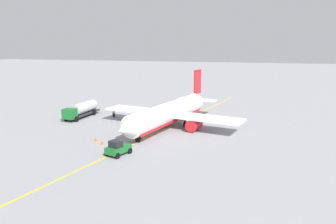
{
  "coord_description": "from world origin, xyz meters",
  "views": [
    {
      "loc": [
        57.78,
        14.45,
        15.8
      ],
      "look_at": [
        0.0,
        0.0,
        3.0
      ],
      "focal_mm": 35.27,
      "sensor_mm": 36.0,
      "label": 1
    }
  ],
  "objects_px": {
    "refueling_worker": "(114,113)",
    "safety_cone_wingtip": "(102,142)",
    "fuel_tanker": "(81,109)",
    "safety_cone_nose": "(96,139)",
    "airplane": "(169,113)",
    "pushback_tug": "(118,148)"
  },
  "relations": [
    {
      "from": "refueling_worker",
      "to": "safety_cone_wingtip",
      "type": "relative_size",
      "value": 2.62
    },
    {
      "from": "fuel_tanker",
      "to": "safety_cone_nose",
      "type": "distance_m",
      "value": 18.2
    },
    {
      "from": "safety_cone_nose",
      "to": "safety_cone_wingtip",
      "type": "distance_m",
      "value": 2.22
    },
    {
      "from": "safety_cone_wingtip",
      "to": "refueling_worker",
      "type": "bearing_deg",
      "value": -162.26
    },
    {
      "from": "airplane",
      "to": "safety_cone_wingtip",
      "type": "xyz_separation_m",
      "value": [
        12.81,
        -7.68,
        -2.38
      ]
    },
    {
      "from": "airplane",
      "to": "pushback_tug",
      "type": "distance_m",
      "value": 17.21
    },
    {
      "from": "pushback_tug",
      "to": "safety_cone_nose",
      "type": "distance_m",
      "value": 8.11
    },
    {
      "from": "airplane",
      "to": "pushback_tug",
      "type": "bearing_deg",
      "value": -11.33
    },
    {
      "from": "airplane",
      "to": "refueling_worker",
      "type": "distance_m",
      "value": 14.62
    },
    {
      "from": "refueling_worker",
      "to": "safety_cone_wingtip",
      "type": "bearing_deg",
      "value": 17.74
    },
    {
      "from": "airplane",
      "to": "safety_cone_nose",
      "type": "xyz_separation_m",
      "value": [
        11.45,
        -9.43,
        -2.39
      ]
    },
    {
      "from": "safety_cone_nose",
      "to": "airplane",
      "type": "bearing_deg",
      "value": 140.53
    },
    {
      "from": "safety_cone_wingtip",
      "to": "safety_cone_nose",
      "type": "bearing_deg",
      "value": -127.67
    },
    {
      "from": "fuel_tanker",
      "to": "pushback_tug",
      "type": "height_order",
      "value": "fuel_tanker"
    },
    {
      "from": "pushback_tug",
      "to": "safety_cone_wingtip",
      "type": "height_order",
      "value": "pushback_tug"
    },
    {
      "from": "airplane",
      "to": "fuel_tanker",
      "type": "relative_size",
      "value": 2.97
    },
    {
      "from": "refueling_worker",
      "to": "safety_cone_nose",
      "type": "xyz_separation_m",
      "value": [
        16.79,
        4.05,
        -0.5
      ]
    },
    {
      "from": "safety_cone_nose",
      "to": "safety_cone_wingtip",
      "type": "height_order",
      "value": "safety_cone_wingtip"
    },
    {
      "from": "safety_cone_nose",
      "to": "pushback_tug",
      "type": "bearing_deg",
      "value": 48.66
    },
    {
      "from": "fuel_tanker",
      "to": "refueling_worker",
      "type": "bearing_deg",
      "value": 107.14
    },
    {
      "from": "fuel_tanker",
      "to": "safety_cone_wingtip",
      "type": "relative_size",
      "value": 16.24
    },
    {
      "from": "airplane",
      "to": "pushback_tug",
      "type": "relative_size",
      "value": 7.73
    }
  ]
}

